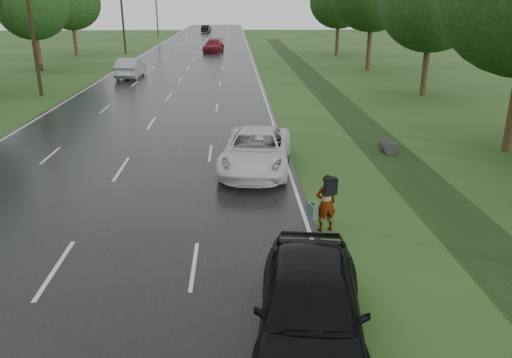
{
  "coord_description": "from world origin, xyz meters",
  "views": [
    {
      "loc": [
        4.59,
        -11.34,
        6.45
      ],
      "look_at": [
        5.23,
        3.01,
        1.3
      ],
      "focal_mm": 35.0,
      "sensor_mm": 36.0,
      "label": 1
    }
  ],
  "objects": [
    {
      "name": "edge_stripe_east",
      "position": [
        6.75,
        45.0,
        0.04
      ],
      "size": [
        0.12,
        180.0,
        0.01
      ],
      "primitive_type": "cube",
      "color": "silver",
      "rests_on": "road"
    },
    {
      "name": "far_car_red",
      "position": [
        2.03,
        56.66,
        0.83
      ],
      "size": [
        2.95,
        5.67,
        1.57
      ],
      "primitive_type": "imported",
      "rotation": [
        0.0,
        0.0,
        -0.14
      ],
      "color": "maroon",
      "rests_on": "road"
    },
    {
      "name": "dark_sedan",
      "position": [
        6.0,
        -3.22,
        0.92
      ],
      "size": [
        2.78,
        5.42,
        1.77
      ],
      "primitive_type": "imported",
      "rotation": [
        0.0,
        0.0,
        -0.14
      ],
      "color": "black",
      "rests_on": "road"
    },
    {
      "name": "tree_west_d",
      "position": [
        -14.2,
        39.0,
        5.82
      ],
      "size": [
        6.6,
        6.6,
        8.8
      ],
      "color": "#342415",
      "rests_on": "ground"
    },
    {
      "name": "ground",
      "position": [
        0.0,
        0.0,
        0.0
      ],
      "size": [
        220.0,
        220.0,
        0.0
      ],
      "primitive_type": "plane",
      "color": "#284F1C",
      "rests_on": "ground"
    },
    {
      "name": "silver_sedan",
      "position": [
        -4.44,
        33.57,
        0.88
      ],
      "size": [
        1.96,
        5.18,
        1.69
      ],
      "primitive_type": "imported",
      "rotation": [
        0.0,
        0.0,
        3.11
      ],
      "color": "gray",
      "rests_on": "road"
    },
    {
      "name": "tree_west_f",
      "position": [
        -14.8,
        53.0,
        6.14
      ],
      "size": [
        7.0,
        7.0,
        9.29
      ],
      "color": "#342415",
      "rests_on": "ground"
    },
    {
      "name": "tree_east_c",
      "position": [
        18.2,
        24.0,
        6.14
      ],
      "size": [
        7.0,
        7.0,
        9.29
      ],
      "color": "#342415",
      "rests_on": "ground"
    },
    {
      "name": "far_car_dark",
      "position": [
        -1.0,
        99.26,
        0.8
      ],
      "size": [
        2.12,
        4.75,
        1.51
      ],
      "primitive_type": "imported",
      "rotation": [
        0.0,
        0.0,
        3.03
      ],
      "color": "black",
      "rests_on": "road"
    },
    {
      "name": "tree_east_f",
      "position": [
        17.5,
        52.0,
        6.37
      ],
      "size": [
        7.2,
        7.2,
        9.62
      ],
      "color": "#342415",
      "rests_on": "ground"
    },
    {
      "name": "utility_pole_far",
      "position": [
        -9.2,
        55.0,
        5.2
      ],
      "size": [
        1.6,
        0.26,
        10.0
      ],
      "color": "#342415",
      "rests_on": "ground"
    },
    {
      "name": "road",
      "position": [
        0.0,
        45.0,
        0.02
      ],
      "size": [
        14.0,
        180.0,
        0.04
      ],
      "primitive_type": "cube",
      "color": "black",
      "rests_on": "ground"
    },
    {
      "name": "white_pickup",
      "position": [
        5.45,
        7.72,
        0.82
      ],
      "size": [
        3.33,
        5.94,
        1.57
      ],
      "primitive_type": "imported",
      "rotation": [
        0.0,
        0.0,
        -0.13
      ],
      "color": "silver",
      "rests_on": "road"
    },
    {
      "name": "utility_pole_distant",
      "position": [
        -9.2,
        85.0,
        5.2
      ],
      "size": [
        1.6,
        0.26,
        10.0
      ],
      "color": "#342415",
      "rests_on": "ground"
    },
    {
      "name": "center_line",
      "position": [
        0.0,
        45.0,
        0.04
      ],
      "size": [
        0.12,
        180.0,
        0.01
      ],
      "primitive_type": "cube",
      "color": "silver",
      "rests_on": "road"
    },
    {
      "name": "pedestrian",
      "position": [
        7.21,
        2.0,
        0.9
      ],
      "size": [
        0.88,
        0.67,
        1.75
      ],
      "rotation": [
        0.0,
        0.0,
        3.38
      ],
      "color": "#A5998C",
      "rests_on": "ground"
    },
    {
      "name": "utility_pole_mid",
      "position": [
        -9.2,
        25.0,
        5.2
      ],
      "size": [
        1.6,
        0.26,
        10.0
      ],
      "color": "#342415",
      "rests_on": "ground"
    },
    {
      "name": "drainage_ditch",
      "position": [
        11.5,
        18.71,
        0.04
      ],
      "size": [
        2.2,
        120.0,
        0.56
      ],
      "color": "black",
      "rests_on": "ground"
    },
    {
      "name": "edge_stripe_west",
      "position": [
        -6.75,
        45.0,
        0.04
      ],
      "size": [
        0.12,
        180.0,
        0.01
      ],
      "primitive_type": "cube",
      "color": "silver",
      "rests_on": "road"
    }
  ]
}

